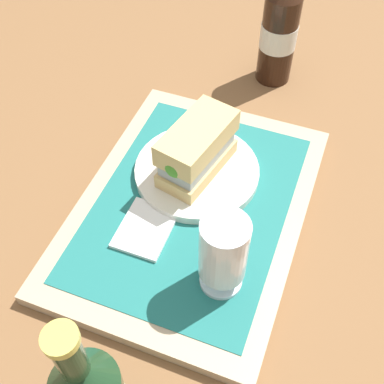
{
  "coord_description": "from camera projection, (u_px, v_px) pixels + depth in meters",
  "views": [
    {
      "loc": [
        0.41,
        0.16,
        0.6
      ],
      "look_at": [
        0.0,
        0.0,
        0.05
      ],
      "focal_mm": 46.15,
      "sensor_mm": 36.0,
      "label": 1
    }
  ],
  "objects": [
    {
      "name": "napkin_folded",
      "position": [
        146.0,
        228.0,
        0.69
      ],
      "size": [
        0.09,
        0.07,
        0.01
      ],
      "primitive_type": "cube",
      "color": "white",
      "rests_on": "placemat"
    },
    {
      "name": "second_bottle",
      "position": [
        280.0,
        29.0,
        0.86
      ],
      "size": [
        0.07,
        0.07,
        0.27
      ],
      "color": "black",
      "rests_on": "ground_plane"
    },
    {
      "name": "tray",
      "position": [
        192.0,
        209.0,
        0.73
      ],
      "size": [
        0.44,
        0.32,
        0.02
      ],
      "primitive_type": "cube",
      "color": "tan",
      "rests_on": "ground_plane"
    },
    {
      "name": "sandwich",
      "position": [
        196.0,
        150.0,
        0.71
      ],
      "size": [
        0.14,
        0.09,
        0.08
      ],
      "rotation": [
        0.0,
        0.0,
        -0.22
      ],
      "color": "tan",
      "rests_on": "plate"
    },
    {
      "name": "ground_plane",
      "position": [
        192.0,
        213.0,
        0.74
      ],
      "size": [
        3.0,
        3.0,
        0.0
      ],
      "primitive_type": "plane",
      "color": "brown"
    },
    {
      "name": "plate",
      "position": [
        197.0,
        171.0,
        0.75
      ],
      "size": [
        0.19,
        0.19,
        0.01
      ],
      "primitive_type": "cylinder",
      "color": "silver",
      "rests_on": "placemat"
    },
    {
      "name": "beer_glass",
      "position": [
        223.0,
        254.0,
        0.59
      ],
      "size": [
        0.06,
        0.06,
        0.12
      ],
      "color": "silver",
      "rests_on": "placemat"
    },
    {
      "name": "placemat",
      "position": [
        192.0,
        205.0,
        0.72
      ],
      "size": [
        0.38,
        0.27,
        0.0
      ],
      "primitive_type": "cube",
      "color": "#1E6B66",
      "rests_on": "tray"
    }
  ]
}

